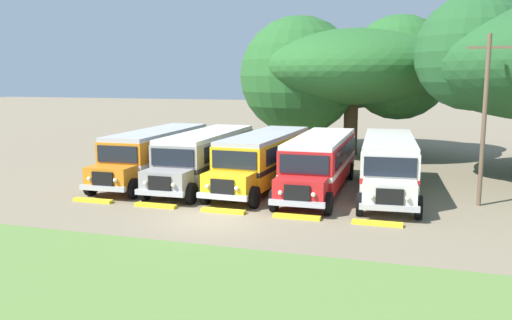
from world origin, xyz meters
The scene contains 14 objects.
ground_plane centered at (0.00, 0.00, 0.00)m, with size 220.00×220.00×0.00m, color #84755B.
foreground_grass_strip centered at (0.00, -8.05, 0.00)m, with size 80.00×9.69×0.01m, color olive.
parked_bus_slot_0 centered at (-6.42, 7.25, 1.58)m, with size 2.96×10.87×2.82m.
parked_bus_slot_1 centered at (-3.25, 7.08, 1.58)m, with size 2.84×10.86×2.82m.
parked_bus_slot_2 centered at (0.06, 7.25, 1.58)m, with size 3.05×10.89×2.82m.
parked_bus_slot_3 centered at (3.17, 6.99, 1.58)m, with size 2.83×10.86×2.82m.
parked_bus_slot_4 centered at (6.59, 7.40, 1.58)m, with size 3.33×10.94×2.82m.
curb_wheelstop_0 centered at (-6.58, 1.16, 0.07)m, with size 2.00×0.36×0.15m, color yellow.
curb_wheelstop_1 centered at (-3.29, 1.16, 0.07)m, with size 2.00×0.36×0.15m, color yellow.
curb_wheelstop_2 centered at (0.00, 1.16, 0.07)m, with size 2.00×0.36×0.15m, color yellow.
curb_wheelstop_3 centered at (3.29, 1.16, 0.07)m, with size 2.00×0.36×0.15m, color yellow.
curb_wheelstop_4 centered at (6.58, 1.16, 0.07)m, with size 2.00×0.36×0.15m, color yellow.
broad_shade_tree centered at (2.59, 20.92, 6.39)m, with size 15.49×15.24×10.48m.
utility_pole centered at (10.76, 5.88, 4.12)m, with size 1.80×0.20×7.73m.
Camera 1 is at (8.03, -19.71, 5.84)m, focal length 36.97 mm.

